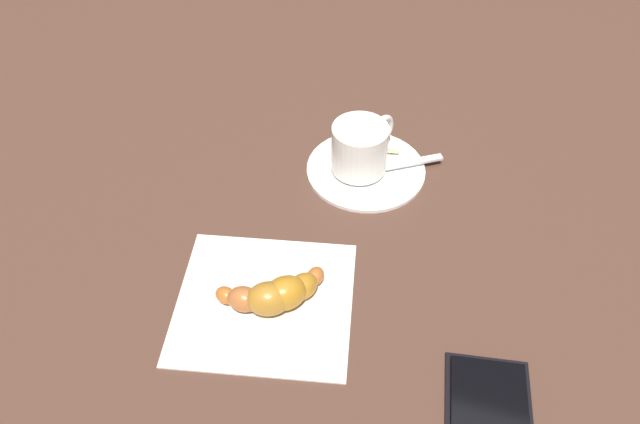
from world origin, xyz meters
name	(u,v)px	position (x,y,z in m)	size (l,w,h in m)	color
ground_plane	(303,236)	(0.00, 0.00, 0.00)	(1.80, 1.80, 0.00)	#492F24
saucer	(366,168)	(-0.12, 0.04, 0.00)	(0.14, 0.14, 0.01)	white
espresso_cup	(361,147)	(-0.12, 0.03, 0.04)	(0.09, 0.06, 0.06)	white
teaspoon	(374,168)	(-0.11, 0.05, 0.01)	(0.08, 0.11, 0.01)	silver
sugar_packet	(371,145)	(-0.15, 0.04, 0.01)	(0.07, 0.02, 0.01)	beige
napkin	(264,302)	(0.10, -0.01, 0.00)	(0.16, 0.17, 0.00)	silver
croissant	(274,294)	(0.10, 0.00, 0.02)	(0.08, 0.10, 0.03)	#AF5D24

